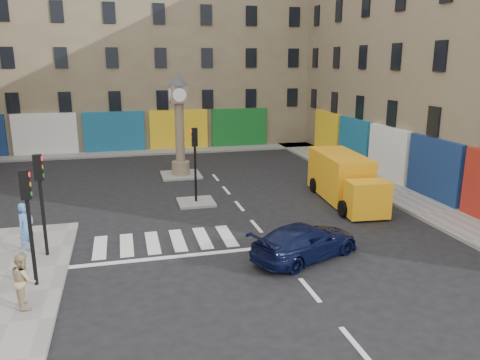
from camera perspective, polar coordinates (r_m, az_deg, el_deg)
name	(u,v)px	position (r m, az deg, el deg)	size (l,w,h in m)	color
ground	(288,264)	(16.88, 5.85, -10.15)	(120.00, 120.00, 0.00)	black
sidewalk_right	(368,180)	(29.00, 15.33, 0.05)	(2.60, 30.00, 0.15)	gray
sidewalk_far	(142,152)	(37.26, -11.86, 3.35)	(32.00, 2.40, 0.15)	gray
island_near	(196,202)	(23.68, -5.37, -2.71)	(1.80, 1.80, 0.12)	gray
island_far	(181,175)	(29.42, -7.20, 0.62)	(2.40, 2.40, 0.12)	gray
building_right	(474,43)	(31.81, 26.59, 14.73)	(10.00, 30.00, 16.00)	#857157
building_far	(134,42)	(42.44, -12.85, 16.05)	(32.00, 10.00, 17.00)	#857959
traffic_light_left_near	(28,210)	(15.50, -24.44, -3.30)	(0.28, 0.22, 3.70)	black
traffic_light_left_far	(40,189)	(17.78, -23.16, -1.02)	(0.28, 0.22, 3.70)	black
traffic_light_island	(195,153)	(23.07, -5.51, 3.31)	(0.28, 0.22, 3.70)	black
clock_pillar	(179,119)	(28.79, -7.42, 7.38)	(1.20, 1.20, 6.10)	#857157
navy_sedan	(306,241)	(17.21, 7.99, -7.43)	(1.78, 4.37, 1.27)	black
yellow_van	(344,179)	(24.33, 12.57, 0.15)	(2.61, 6.54, 2.33)	#FFAA15
pedestrian_blue	(26,228)	(18.79, -24.62, -5.30)	(0.68, 0.44, 1.86)	#507DB7
pedestrian_tan	(24,280)	(14.85, -24.87, -11.00)	(0.78, 0.61, 1.61)	tan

